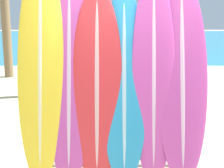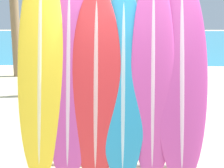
{
  "view_description": "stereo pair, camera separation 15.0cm",
  "coord_description": "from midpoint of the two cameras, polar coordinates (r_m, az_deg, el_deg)",
  "views": [
    {
      "loc": [
        -0.2,
        -2.74,
        1.83
      ],
      "look_at": [
        -0.22,
        1.59,
        0.98
      ],
      "focal_mm": 50.0,
      "sensor_mm": 36.0,
      "label": 1
    },
    {
      "loc": [
        -0.05,
        -2.74,
        1.83
      ],
      "look_at": [
        -0.22,
        1.59,
        0.98
      ],
      "focal_mm": 50.0,
      "sensor_mm": 36.0,
      "label": 2
    }
  ],
  "objects": [
    {
      "name": "person_far_left",
      "position": [
        8.06,
        -12.27,
        3.68
      ],
      "size": [
        0.2,
        0.25,
        1.5
      ],
      "rotation": [
        0.0,
        0.0,
        1.23
      ],
      "color": "beige",
      "rests_on": "ground_plane"
    },
    {
      "name": "person_near_water",
      "position": [
        7.18,
        7.79,
        3.3
      ],
      "size": [
        0.27,
        0.21,
        1.59
      ],
      "rotation": [
        0.0,
        0.0,
        3.06
      ],
      "color": "#A87A5B",
      "rests_on": "ground_plane"
    },
    {
      "name": "ocean_water",
      "position": [
        42.32,
        0.43,
        8.66
      ],
      "size": [
        120.0,
        60.0,
        0.01
      ],
      "color": "teal",
      "rests_on": "ground_plane"
    },
    {
      "name": "surfboard_slot_2",
      "position": [
        3.61,
        -3.69,
        -0.04
      ],
      "size": [
        0.59,
        0.52,
        2.27
      ],
      "color": "red",
      "rests_on": "ground_plane"
    },
    {
      "name": "surfboard_slot_1",
      "position": [
        3.66,
        -8.76,
        1.23
      ],
      "size": [
        0.56,
        0.58,
        2.42
      ],
      "color": "#B23D8E",
      "rests_on": "ground_plane"
    },
    {
      "name": "surfboard_slot_4",
      "position": [
        3.63,
        6.68,
        1.6
      ],
      "size": [
        0.5,
        0.52,
        2.47
      ],
      "color": "#B23D8E",
      "rests_on": "ground_plane"
    },
    {
      "name": "surfboard_rack",
      "position": [
        3.77,
        -1.21,
        -9.35
      ],
      "size": [
        1.99,
        0.04,
        0.95
      ],
      "color": "gray",
      "rests_on": "ground_plane"
    },
    {
      "name": "person_mid_beach",
      "position": [
        8.23,
        4.04,
        4.62
      ],
      "size": [
        0.22,
        0.27,
        1.65
      ],
      "rotation": [
        0.0,
        0.0,
        1.86
      ],
      "color": "tan",
      "rests_on": "ground_plane"
    },
    {
      "name": "surfboard_slot_3",
      "position": [
        3.62,
        1.3,
        -0.16
      ],
      "size": [
        0.55,
        0.6,
        2.25
      ],
      "color": "teal",
      "rests_on": "ground_plane"
    },
    {
      "name": "surfboard_slot_5",
      "position": [
        3.69,
        11.8,
        1.12
      ],
      "size": [
        0.6,
        0.64,
        2.41
      ],
      "color": "#B23D8E",
      "rests_on": "ground_plane"
    },
    {
      "name": "surfboard_slot_0",
      "position": [
        3.72,
        -13.8,
        3.04
      ],
      "size": [
        0.54,
        0.62,
        2.66
      ],
      "color": "yellow",
      "rests_on": "ground_plane"
    }
  ]
}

